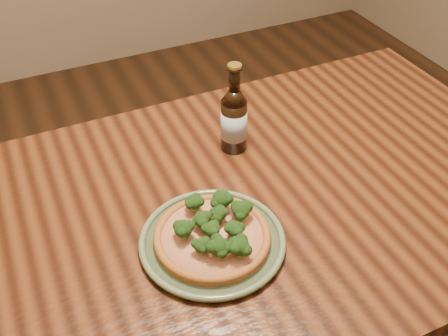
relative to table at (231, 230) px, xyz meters
name	(u,v)px	position (x,y,z in m)	size (l,w,h in m)	color
table	(231,230)	(0.00, 0.00, 0.00)	(1.60, 0.90, 0.75)	#4D2510
plate	(212,241)	(-0.09, -0.10, 0.10)	(0.30, 0.30, 0.02)	#586B49
pizza	(213,234)	(-0.09, -0.10, 0.12)	(0.24, 0.24, 0.07)	#985922
beer_bottle	(234,119)	(0.09, 0.18, 0.18)	(0.07, 0.07, 0.24)	black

